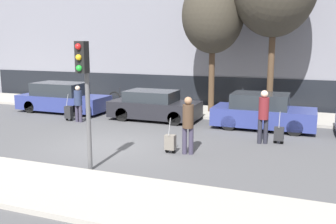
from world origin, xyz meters
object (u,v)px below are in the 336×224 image
at_px(parked_car_0, 62,98).
at_px(traffic_light, 84,80).
at_px(pedestrian_center, 188,122).
at_px(parked_bicycle, 123,98).
at_px(pedestrian_right, 264,113).
at_px(trolley_center, 170,142).
at_px(parked_car_2, 263,112).
at_px(pedestrian_left, 78,102).
at_px(parked_car_1, 154,106).
at_px(trolley_left, 69,112).
at_px(trolley_right, 279,134).
at_px(bare_tree_near_crossing, 213,16).

xyz_separation_m(parked_car_0, traffic_light, (6.07, -7.08, 1.79)).
xyz_separation_m(pedestrian_center, parked_bicycle, (-5.84, 6.79, -0.53)).
bearing_deg(pedestrian_right, parked_car_0, -32.41).
bearing_deg(pedestrian_right, trolley_center, 22.40).
relative_size(pedestrian_center, pedestrian_right, 0.98).
relative_size(parked_car_2, pedestrian_left, 2.51).
relative_size(parked_car_1, pedestrian_left, 2.50).
relative_size(parked_car_1, parked_car_2, 0.99).
bearing_deg(traffic_light, trolley_center, 58.51).
xyz_separation_m(parked_car_0, pedestrian_left, (2.15, -1.76, 0.22)).
relative_size(parked_car_0, trolley_left, 3.77).
height_order(trolley_center, parked_bicycle, trolley_center).
bearing_deg(trolley_left, parked_car_2, 10.85).
height_order(pedestrian_left, trolley_right, pedestrian_left).
distance_m(parked_car_0, trolley_right, 10.85).
distance_m(parked_car_1, pedestrian_left, 3.31).
bearing_deg(traffic_light, trolley_right, 46.46).
bearing_deg(trolley_center, parked_car_2, 63.87).
distance_m(pedestrian_center, traffic_light, 3.50).
relative_size(parked_car_1, pedestrian_center, 2.21).
xyz_separation_m(parked_car_0, pedestrian_right, (10.07, -2.49, 0.38)).
height_order(trolley_left, bare_tree_near_crossing, bare_tree_near_crossing).
bearing_deg(parked_bicycle, trolley_center, -52.42).
bearing_deg(parked_bicycle, parked_car_0, -135.30).
height_order(parked_car_2, trolley_center, parked_car_2).
height_order(trolley_center, trolley_right, trolley_center).
relative_size(pedestrian_left, parked_bicycle, 0.90).
distance_m(parked_car_0, parked_car_1, 5.02).
height_order(parked_car_0, parked_car_1, parked_car_0).
xyz_separation_m(parked_car_1, parked_car_2, (4.74, -0.01, 0.04)).
relative_size(pedestrian_left, traffic_light, 0.46).
relative_size(pedestrian_left, trolley_right, 1.42).
distance_m(parked_car_1, trolley_right, 5.99).
distance_m(trolley_left, pedestrian_center, 7.11).
bearing_deg(pedestrian_center, trolley_right, 30.71).
bearing_deg(trolley_center, pedestrian_right, 40.91).
xyz_separation_m(pedestrian_left, pedestrian_right, (7.92, -0.73, 0.16)).
height_order(parked_car_1, pedestrian_left, pedestrian_left).
distance_m(parked_bicycle, bare_tree_near_crossing, 6.34).
bearing_deg(trolley_left, trolley_center, -26.68).
height_order(pedestrian_right, traffic_light, traffic_light).
bearing_deg(parked_car_1, pedestrian_left, -150.54).
bearing_deg(parked_car_1, parked_bicycle, 140.06).
xyz_separation_m(parked_car_1, trolley_right, (5.57, -2.18, -0.28)).
xyz_separation_m(pedestrian_left, trolley_right, (8.45, -0.56, -0.55)).
relative_size(parked_car_0, parked_bicycle, 2.56).
relative_size(trolley_center, parked_bicycle, 0.63).
xyz_separation_m(trolley_left, trolley_right, (8.99, -0.61, -0.04)).
bearing_deg(parked_car_0, trolley_center, -31.94).
distance_m(pedestrian_center, pedestrian_right, 2.90).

